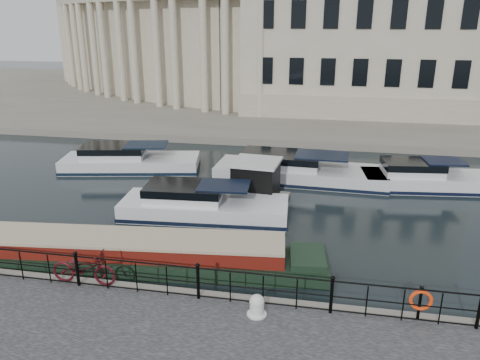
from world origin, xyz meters
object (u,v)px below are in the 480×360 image
object	(u,v)px
harbour_hut	(256,183)
life_ring_post	(421,301)
mooring_bollard	(257,306)
narrowboat	(117,257)
bicycle	(84,268)

from	to	relation	value
harbour_hut	life_ring_post	bearing A→B (deg)	-52.22
life_ring_post	mooring_bollard	bearing A→B (deg)	-173.01
mooring_bollard	harbour_hut	world-z (taller)	harbour_hut
narrowboat	life_ring_post	bearing A→B (deg)	-18.28
life_ring_post	narrowboat	world-z (taller)	life_ring_post
mooring_bollard	harbour_hut	bearing A→B (deg)	98.97
bicycle	narrowboat	xyz separation A→B (m)	(0.05, 2.19, -0.75)
narrowboat	mooring_bollard	bearing A→B (deg)	-32.27
bicycle	mooring_bollard	distance (m)	5.79
harbour_hut	bicycle	bearing A→B (deg)	-108.04
mooring_bollard	narrowboat	distance (m)	6.39
mooring_bollard	harbour_hut	xyz separation A→B (m)	(-1.62, 10.26, 0.10)
life_ring_post	harbour_hut	xyz separation A→B (m)	(-6.18, 9.70, -0.26)
mooring_bollard	narrowboat	xyz separation A→B (m)	(-5.70, 2.85, -0.49)
mooring_bollard	narrowboat	bearing A→B (deg)	153.44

